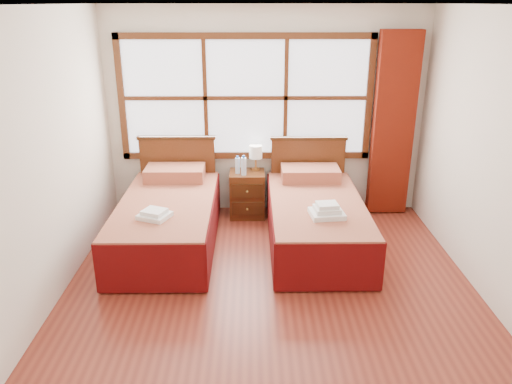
{
  "coord_description": "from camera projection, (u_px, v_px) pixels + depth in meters",
  "views": [
    {
      "loc": [
        -0.18,
        -4.0,
        2.62
      ],
      "look_at": [
        -0.14,
        0.7,
        0.82
      ],
      "focal_mm": 35.0,
      "sensor_mm": 36.0,
      "label": 1
    }
  ],
  "objects": [
    {
      "name": "floor",
      "position": [
        271.0,
        300.0,
        4.68
      ],
      "size": [
        4.5,
        4.5,
        0.0
      ],
      "primitive_type": "plane",
      "color": "maroon",
      "rests_on": "ground"
    },
    {
      "name": "ceiling",
      "position": [
        275.0,
        5.0,
        3.75
      ],
      "size": [
        4.5,
        4.5,
        0.0
      ],
      "primitive_type": "plane",
      "rotation": [
        3.14,
        0.0,
        0.0
      ],
      "color": "white",
      "rests_on": "wall_back"
    },
    {
      "name": "wall_back",
      "position": [
        265.0,
        113.0,
        6.32
      ],
      "size": [
        4.0,
        0.0,
        4.0
      ],
      "primitive_type": "plane",
      "rotation": [
        1.57,
        0.0,
        0.0
      ],
      "color": "silver",
      "rests_on": "floor"
    },
    {
      "name": "wall_left",
      "position": [
        36.0,
        169.0,
        4.2
      ],
      "size": [
        0.0,
        4.5,
        4.5
      ],
      "primitive_type": "plane",
      "rotation": [
        1.57,
        0.0,
        1.57
      ],
      "color": "silver",
      "rests_on": "floor"
    },
    {
      "name": "wall_right",
      "position": [
        508.0,
        168.0,
        4.23
      ],
      "size": [
        0.0,
        4.5,
        4.5
      ],
      "primitive_type": "plane",
      "rotation": [
        1.57,
        0.0,
        -1.57
      ],
      "color": "silver",
      "rests_on": "floor"
    },
    {
      "name": "window",
      "position": [
        246.0,
        98.0,
        6.21
      ],
      "size": [
        3.16,
        0.06,
        1.56
      ],
      "color": "white",
      "rests_on": "wall_back"
    },
    {
      "name": "curtain",
      "position": [
        393.0,
        125.0,
        6.25
      ],
      "size": [
        0.5,
        0.16,
        2.3
      ],
      "primitive_type": "cube",
      "color": "maroon",
      "rests_on": "wall_back"
    },
    {
      "name": "bed_left",
      "position": [
        168.0,
        218.0,
        5.67
      ],
      "size": [
        1.06,
        2.08,
        1.03
      ],
      "color": "#381D0B",
      "rests_on": "floor"
    },
    {
      "name": "bed_right",
      "position": [
        316.0,
        218.0,
        5.69
      ],
      "size": [
        1.05,
        2.07,
        1.02
      ],
      "color": "#381D0B",
      "rests_on": "floor"
    },
    {
      "name": "nightstand",
      "position": [
        247.0,
        194.0,
        6.43
      ],
      "size": [
        0.44,
        0.44,
        0.59
      ],
      "color": "#522811",
      "rests_on": "floor"
    },
    {
      "name": "towels_left",
      "position": [
        154.0,
        214.0,
        5.09
      ],
      "size": [
        0.37,
        0.35,
        0.09
      ],
      "rotation": [
        0.0,
        0.0,
        -0.4
      ],
      "color": "white",
      "rests_on": "bed_left"
    },
    {
      "name": "towels_right",
      "position": [
        327.0,
        211.0,
        5.14
      ],
      "size": [
        0.37,
        0.34,
        0.14
      ],
      "rotation": [
        0.0,
        0.0,
        0.12
      ],
      "color": "white",
      "rests_on": "bed_right"
    },
    {
      "name": "lamp",
      "position": [
        256.0,
        153.0,
        6.35
      ],
      "size": [
        0.17,
        0.17,
        0.32
      ],
      "color": "#C6883F",
      "rests_on": "nightstand"
    },
    {
      "name": "bottle_near",
      "position": [
        238.0,
        165.0,
        6.26
      ],
      "size": [
        0.06,
        0.06,
        0.23
      ],
      "color": "#C0DDF7",
      "rests_on": "nightstand"
    },
    {
      "name": "bottle_far",
      "position": [
        244.0,
        166.0,
        6.2
      ],
      "size": [
        0.07,
        0.07,
        0.25
      ],
      "color": "#C0DDF7",
      "rests_on": "nightstand"
    }
  ]
}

